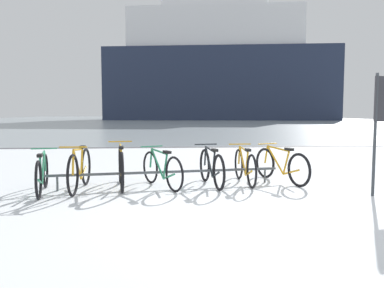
{
  "coord_description": "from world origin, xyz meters",
  "views": [
    {
      "loc": [
        -1.49,
        -5.21,
        1.42
      ],
      "look_at": [
        -0.87,
        2.96,
        0.73
      ],
      "focal_mm": 35.59,
      "sensor_mm": 36.0,
      "label": 1
    }
  ],
  "objects": [
    {
      "name": "ferry_ship",
      "position": [
        8.68,
        65.22,
        9.68
      ],
      "size": [
        42.16,
        18.92,
        28.8
      ],
      "color": "#232D47",
      "rests_on": "ground"
    },
    {
      "name": "bicycle_3",
      "position": [
        -1.53,
        1.89,
        0.34
      ],
      "size": [
        0.79,
        1.47,
        0.76
      ],
      "color": "black",
      "rests_on": "ground"
    },
    {
      "name": "bicycle_5",
      "position": [
        0.12,
        2.17,
        0.35
      ],
      "size": [
        0.46,
        1.67,
        0.76
      ],
      "color": "black",
      "rests_on": "ground"
    },
    {
      "name": "bike_rack",
      "position": [
        -1.42,
        1.95,
        0.27
      ],
      "size": [
        4.38,
        0.66,
        0.31
      ],
      "color": "#4C5156",
      "rests_on": "ground"
    },
    {
      "name": "bicycle_2",
      "position": [
        -2.29,
        1.95,
        0.38
      ],
      "size": [
        0.46,
        1.7,
        0.85
      ],
      "color": "black",
      "rests_on": "ground"
    },
    {
      "name": "bicycle_1",
      "position": [
        -3.0,
        1.73,
        0.38
      ],
      "size": [
        0.46,
        1.73,
        0.84
      ],
      "color": "black",
      "rests_on": "ground"
    },
    {
      "name": "bicycle_6",
      "position": [
        0.87,
        2.23,
        0.34
      ],
      "size": [
        0.7,
        1.65,
        0.76
      ],
      "color": "black",
      "rests_on": "ground"
    },
    {
      "name": "bicycle_4",
      "position": [
        -0.58,
        1.98,
        0.35
      ],
      "size": [
        0.46,
        1.61,
        0.78
      ],
      "color": "black",
      "rests_on": "ground"
    },
    {
      "name": "ground",
      "position": [
        0.0,
        53.9,
        -0.04
      ],
      "size": [
        80.0,
        132.0,
        0.08
      ],
      "color": "silver"
    },
    {
      "name": "bicycle_0",
      "position": [
        -3.6,
        1.52,
        0.34
      ],
      "size": [
        0.49,
        1.63,
        0.76
      ],
      "color": "black",
      "rests_on": "ground"
    }
  ]
}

